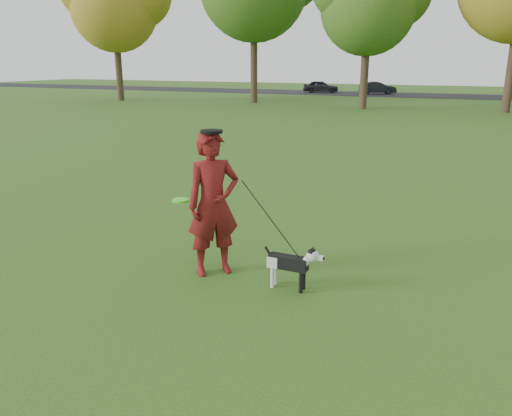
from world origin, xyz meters
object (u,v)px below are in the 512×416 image
at_px(dog, 293,262).
at_px(man, 213,204).
at_px(car_left, 321,87).
at_px(car_mid, 377,88).

bearing_deg(dog, man, 176.10).
height_order(car_left, car_mid, car_left).
bearing_deg(car_left, man, -179.40).
relative_size(man, car_left, 0.61).
relative_size(man, car_mid, 0.61).
xyz_separation_m(dog, car_left, (-11.64, 40.24, 0.20)).
bearing_deg(car_left, dog, -177.88).
relative_size(dog, car_left, 0.25).
xyz_separation_m(man, car_left, (-10.48, 40.16, -0.41)).
bearing_deg(man, car_left, 59.48).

